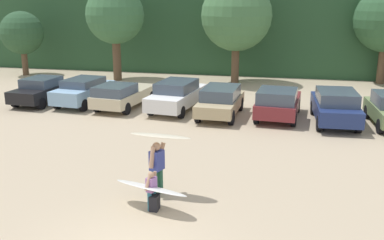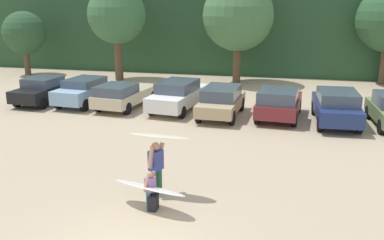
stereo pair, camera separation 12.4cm
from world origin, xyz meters
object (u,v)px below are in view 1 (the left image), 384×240
object	(u,v)px
person_child	(151,188)
backpack_dropped	(155,202)
parked_car_navy	(335,106)
parked_car_black	(43,90)
parked_car_tan	(221,101)
parked_car_champagne	(123,95)
surfboard_cream	(160,136)
parked_car_maroon	(278,103)
parked_car_sky_blue	(84,91)
surfboard_white	(151,188)
person_adult	(157,165)
parked_car_white	(177,95)

from	to	relation	value
person_child	backpack_dropped	xyz separation A→B (m)	(0.09, -0.04, -0.41)
parked_car_navy	backpack_dropped	size ratio (longest dim) A/B	10.33
parked_car_black	parked_car_tan	size ratio (longest dim) A/B	0.99
parked_car_champagne	surfboard_cream	distance (m)	11.34
parked_car_maroon	parked_car_black	bearing A→B (deg)	91.37
parked_car_black	parked_car_sky_blue	xyz separation A→B (m)	(2.46, 0.14, 0.04)
surfboard_cream	surfboard_white	distance (m)	1.60
parked_car_navy	person_adult	world-z (taller)	person_adult
parked_car_white	surfboard_cream	xyz separation A→B (m)	(2.17, -10.31, 1.05)
parked_car_black	surfboard_white	world-z (taller)	parked_car_black
parked_car_sky_blue	parked_car_white	size ratio (longest dim) A/B	0.87
person_child	backpack_dropped	size ratio (longest dim) A/B	2.51
parked_car_navy	backpack_dropped	world-z (taller)	parked_car_navy
parked_car_black	surfboard_cream	xyz separation A→B (m)	(10.02, -10.16, 1.10)
surfboard_cream	backpack_dropped	world-z (taller)	surfboard_cream
backpack_dropped	parked_car_champagne	bearing A→B (deg)	115.40
parked_car_champagne	person_child	bearing A→B (deg)	-148.79
parked_car_champagne	surfboard_white	distance (m)	12.24
person_adult	person_child	bearing A→B (deg)	117.54
surfboard_cream	parked_car_champagne	bearing A→B (deg)	-58.33
parked_car_black	surfboard_cream	world-z (taller)	surfboard_cream
parked_car_white	backpack_dropped	size ratio (longest dim) A/B	11.05
parked_car_black	surfboard_cream	distance (m)	14.31
parked_car_sky_blue	parked_car_navy	distance (m)	13.40
surfboard_cream	backpack_dropped	bearing A→B (deg)	101.04
parked_car_white	person_adult	xyz separation A→B (m)	(2.06, -10.35, 0.12)
parked_car_tan	surfboard_white	world-z (taller)	parked_car_tan
parked_car_champagne	person_adult	distance (m)	11.27
person_adult	surfboard_cream	distance (m)	0.93
parked_car_tan	person_child	distance (m)	10.49
parked_car_navy	surfboard_cream	size ratio (longest dim) A/B	2.38
person_adult	parked_car_champagne	bearing A→B (deg)	-43.94
parked_car_sky_blue	parked_car_tan	distance (m)	7.90
surfboard_white	person_adult	bearing A→B (deg)	-66.42
person_child	backpack_dropped	world-z (taller)	person_child
surfboard_white	backpack_dropped	world-z (taller)	surfboard_white
parked_car_maroon	parked_car_navy	xyz separation A→B (m)	(2.67, -0.22, 0.03)
parked_car_black	surfboard_white	distance (m)	15.05
person_child	parked_car_white	bearing A→B (deg)	-59.52
surfboard_cream	backpack_dropped	distance (m)	1.95
person_adult	person_child	size ratio (longest dim) A/B	1.46
parked_car_sky_blue	surfboard_cream	distance (m)	12.82
parked_car_sky_blue	parked_car_navy	bearing A→B (deg)	-88.25
parked_car_white	parked_car_navy	world-z (taller)	parked_car_navy
parked_car_white	parked_car_black	bearing A→B (deg)	97.64
parked_car_sky_blue	parked_car_champagne	bearing A→B (deg)	-90.40
parked_car_champagne	parked_car_maroon	world-z (taller)	parked_car_maroon
parked_car_white	parked_car_maroon	size ratio (longest dim) A/B	1.16
parked_car_sky_blue	parked_car_tan	size ratio (longest dim) A/B	1.00
parked_car_navy	parked_car_black	bearing A→B (deg)	84.15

